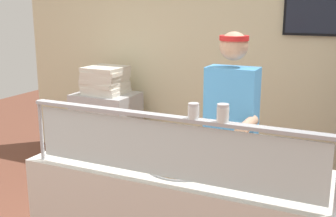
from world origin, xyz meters
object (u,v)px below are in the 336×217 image
pizza_server (185,163)px  parmesan_shaker (194,112)px  worker_figure (231,132)px  pizza_tray (184,164)px  pizza_box_stack (106,80)px  pepper_flake_shaker (223,114)px

pizza_server → parmesan_shaker: bearing=-43.6°
pizza_server → worker_figure: (0.08, 0.71, 0.02)m
pizza_tray → pizza_server: (0.01, -0.02, 0.02)m
worker_figure → parmesan_shaker: bearing=-85.4°
worker_figure → pizza_box_stack: 2.14m
pizza_box_stack → pepper_flake_shaker: bearing=-44.3°
worker_figure → pizza_box_stack: size_ratio=3.79×
pizza_tray → parmesan_shaker: parmesan_shaker is taller
pizza_tray → parmesan_shaker: 0.53m
parmesan_shaker → pizza_tray: bearing=121.9°
pepper_flake_shaker → worker_figure: worker_figure is taller
pizza_tray → parmesan_shaker: (0.17, -0.28, 0.42)m
pepper_flake_shaker → worker_figure: 1.07m
pepper_flake_shaker → pizza_box_stack: 2.94m
pizza_tray → parmesan_shaker: bearing=-58.1°
worker_figure → pizza_box_stack: (-1.85, 1.08, 0.09)m
parmesan_shaker → pepper_flake_shaker: bearing=0.0°
pizza_tray → pizza_server: bearing=-55.2°
pizza_tray → pepper_flake_shaker: bearing=-39.5°
pizza_server → pepper_flake_shaker: pepper_flake_shaker is taller
parmesan_shaker → pepper_flake_shaker: 0.16m
pepper_flake_shaker → parmesan_shaker: bearing=180.0°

